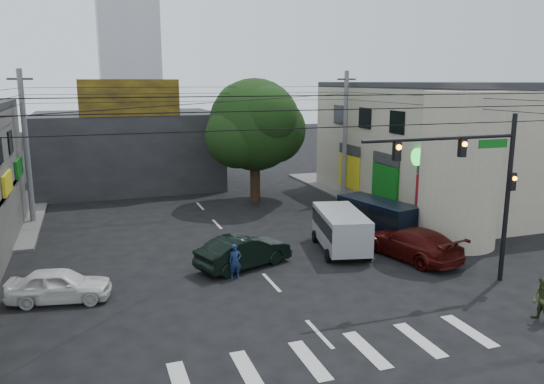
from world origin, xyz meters
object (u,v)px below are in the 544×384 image
street_tree (255,125)px  navy_van (378,218)px  traffic_gantry (477,173)px  pedestrian_olive (543,300)px  dark_sedan (244,252)px  utility_pole_far_right (345,136)px  white_compact (59,285)px  maroon_sedan (412,243)px  traffic_officer (235,262)px  silver_minivan (341,231)px  utility_pole_far_left (26,148)px

street_tree → navy_van: bearing=-68.4°
traffic_gantry → pedestrian_olive: traffic_gantry is taller
street_tree → dark_sedan: 14.34m
utility_pole_far_right → white_compact: bearing=-145.4°
utility_pole_far_right → pedestrian_olive: bearing=-97.1°
maroon_sedan → navy_van: (0.50, 4.12, 0.21)m
navy_van → traffic_gantry: bearing=165.2°
maroon_sedan → traffic_officer: 8.83m
maroon_sedan → pedestrian_olive: pedestrian_olive is taller
street_tree → white_compact: size_ratio=2.10×
dark_sedan → silver_minivan: bearing=-102.6°
white_compact → silver_minivan: silver_minivan is taller
silver_minivan → pedestrian_olive: bearing=-149.6°
utility_pole_far_left → dark_sedan: utility_pole_far_left is taller
utility_pole_far_right → dark_sedan: bearing=-133.3°
dark_sedan → pedestrian_olive: (8.47, -9.03, 0.08)m
dark_sedan → pedestrian_olive: bearing=-157.0°
silver_minivan → pedestrian_olive: (3.15, -9.74, -0.19)m
utility_pole_far_right → traffic_officer: utility_pole_far_right is taller
street_tree → maroon_sedan: street_tree is taller
utility_pole_far_right → silver_minivan: size_ratio=1.81×
utility_pole_far_right → maroon_sedan: utility_pole_far_right is taller
pedestrian_olive → utility_pole_far_right: bearing=172.5°
maroon_sedan → silver_minivan: size_ratio=1.12×
navy_van → utility_pole_far_left: bearing=50.3°
white_compact → pedestrian_olive: size_ratio=2.48×
traffic_officer → pedestrian_olive: 12.07m
dark_sedan → white_compact: 8.03m
white_compact → maroon_sedan: 15.98m
traffic_gantry → traffic_officer: 10.78m
utility_pole_far_right → dark_sedan: size_ratio=1.89×
traffic_gantry → traffic_officer: traffic_gantry is taller
white_compact → maroon_sedan: bearing=-79.5°
navy_van → pedestrian_olive: (-0.10, -11.65, -0.14)m
utility_pole_far_right → silver_minivan: utility_pole_far_right is taller
pedestrian_olive → white_compact: bearing=-115.5°
utility_pole_far_left → utility_pole_far_right: (21.00, 0.00, 0.00)m
traffic_gantry → traffic_officer: (-9.15, 4.00, -4.05)m
traffic_officer → traffic_gantry: bearing=-21.3°
traffic_gantry → utility_pole_far_left: size_ratio=0.78×
white_compact → maroon_sedan: (15.98, -0.15, 0.11)m
utility_pole_far_left → traffic_officer: utility_pole_far_left is taller
dark_sedan → traffic_officer: 1.47m
street_tree → utility_pole_far_left: bearing=-176.1°
street_tree → pedestrian_olive: 22.60m
utility_pole_far_left → silver_minivan: (15.26, -11.04, -3.58)m
maroon_sedan → silver_minivan: 3.53m
white_compact → utility_pole_far_left: bearing=19.8°
pedestrian_olive → traffic_officer: bearing=-130.5°
utility_pole_far_left → pedestrian_olive: bearing=-48.5°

